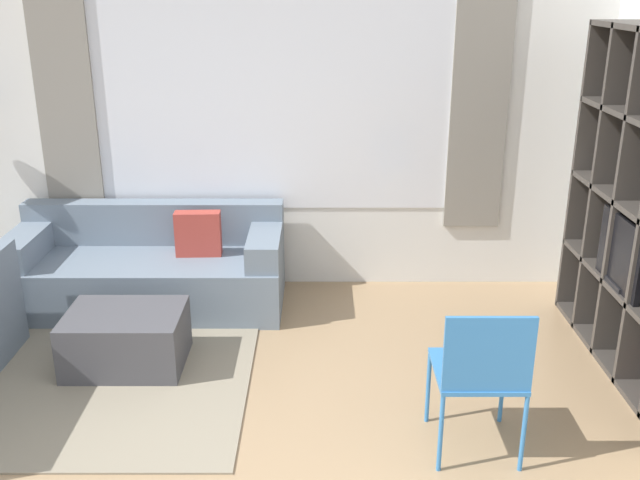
% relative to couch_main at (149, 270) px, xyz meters
% --- Properties ---
extents(wall_back, '(6.32, 0.11, 2.70)m').
position_rel_couch_main_xyz_m(wall_back, '(0.94, 0.46, 1.07)').
color(wall_back, white).
rests_on(wall_back, ground_plane).
extents(area_rug, '(2.47, 2.25, 0.01)m').
position_rel_couch_main_xyz_m(area_rug, '(-0.38, -0.93, -0.28)').
color(area_rug, gray).
rests_on(area_rug, ground_plane).
extents(couch_main, '(2.03, 0.83, 0.75)m').
position_rel_couch_main_xyz_m(couch_main, '(0.00, 0.00, 0.00)').
color(couch_main, slate).
rests_on(couch_main, ground_plane).
extents(ottoman, '(0.74, 0.56, 0.38)m').
position_rel_couch_main_xyz_m(ottoman, '(0.05, -0.96, -0.10)').
color(ottoman, '#47474C').
rests_on(ottoman, ground_plane).
extents(folding_chair, '(0.44, 0.46, 0.86)m').
position_rel_couch_main_xyz_m(folding_chair, '(2.11, -1.89, 0.23)').
color(folding_chair, '#3375B7').
rests_on(folding_chair, ground_plane).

